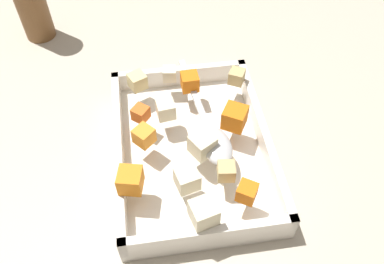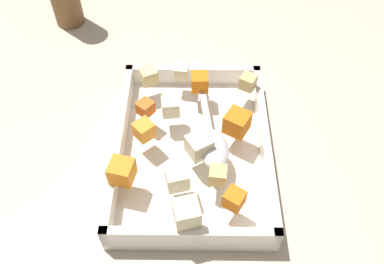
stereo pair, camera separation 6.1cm
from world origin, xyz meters
TOP-DOWN VIEW (x-y plane):
  - ground_plane at (0.00, 0.00)m, footprint 4.00×4.00m
  - baking_dish at (-0.01, -0.02)m, footprint 0.32×0.24m
  - carrot_chunk_under_handle at (0.09, -0.03)m, footprint 0.03×0.03m
  - carrot_chunk_heap_top at (-0.13, -0.08)m, footprint 0.03×0.03m
  - carrot_chunk_corner_sw at (-0.09, 0.08)m, footprint 0.04×0.04m
  - carrot_chunk_corner_ne at (0.03, 0.05)m, footprint 0.03×0.03m
  - carrot_chunk_mid_right at (-0.01, 0.05)m, footprint 0.04×0.04m
  - carrot_chunk_corner_nw at (-0.00, -0.09)m, footprint 0.05×0.05m
  - potato_chunk_mid_left at (-0.09, -0.06)m, footprint 0.03×0.03m
  - potato_chunk_front_center at (0.12, 0.00)m, footprint 0.03×0.03m
  - potato_chunk_near_left at (0.11, 0.06)m, footprint 0.03×0.03m
  - potato_chunk_center at (0.09, -0.11)m, footprint 0.03×0.03m
  - potato_chunk_far_right at (-0.04, -0.03)m, footprint 0.04×0.04m
  - potato_chunk_far_left at (-0.15, -0.01)m, footprint 0.04×0.04m
  - potato_chunk_near_spoon at (-0.10, -0.00)m, footprint 0.04×0.04m
  - potato_chunk_corner_se at (0.03, 0.02)m, footprint 0.03×0.03m
  - serving_spoon at (-0.03, -0.05)m, footprint 0.24×0.06m

SIDE VIEW (x-z plane):
  - ground_plane at x=0.00m, z-range 0.00..0.00m
  - baking_dish at x=-0.01m, z-range -0.01..0.04m
  - serving_spoon at x=-0.03m, z-range 0.05..0.07m
  - potato_chunk_front_center at x=0.12m, z-range 0.05..0.07m
  - carrot_chunk_corner_ne at x=0.03m, z-range 0.05..0.07m
  - potato_chunk_mid_left at x=-0.09m, z-range 0.05..0.07m
  - potato_chunk_center at x=0.09m, z-range 0.05..0.07m
  - carrot_chunk_heap_top at x=-0.13m, z-range 0.05..0.08m
  - potato_chunk_near_left at x=0.11m, z-range 0.05..0.08m
  - carrot_chunk_mid_right at x=-0.01m, z-range 0.05..0.08m
  - potato_chunk_corner_se at x=0.03m, z-range 0.05..0.08m
  - carrot_chunk_under_handle at x=0.09m, z-range 0.05..0.08m
  - potato_chunk_near_spoon at x=-0.10m, z-range 0.05..0.08m
  - potato_chunk_far_right at x=-0.04m, z-range 0.05..0.08m
  - carrot_chunk_corner_sw at x=-0.09m, z-range 0.05..0.08m
  - potato_chunk_far_left at x=-0.15m, z-range 0.05..0.08m
  - carrot_chunk_corner_nw at x=0.00m, z-range 0.05..0.08m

